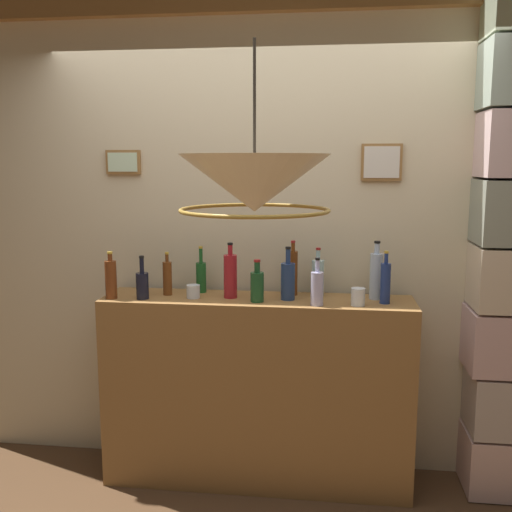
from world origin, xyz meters
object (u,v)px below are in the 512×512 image
(liquor_bottle_sherry, at_px, (111,279))
(liquor_bottle_rum, at_px, (385,282))
(liquor_bottle_mezcal, at_px, (293,272))
(liquor_bottle_gin, at_px, (317,288))
(liquor_bottle_tequila, at_px, (257,285))
(liquor_bottle_brandy, at_px, (318,277))
(glass_tumbler_rocks, at_px, (358,297))
(glass_tumbler_highball, at_px, (193,291))
(liquor_bottle_rye, at_px, (230,275))
(liquor_bottle_vodka, at_px, (288,280))
(liquor_bottle_bourbon, at_px, (142,284))
(pendant_lamp, at_px, (255,185))
(liquor_bottle_whiskey, at_px, (201,276))
(liquor_bottle_amaro, at_px, (376,275))
(liquor_bottle_vermouth, at_px, (167,278))

(liquor_bottle_sherry, distance_m, liquor_bottle_rum, 1.52)
(liquor_bottle_mezcal, relative_size, liquor_bottle_gin, 1.23)
(liquor_bottle_tequila, xyz_separation_m, liquor_bottle_gin, (0.33, -0.04, 0.01))
(liquor_bottle_tequila, height_order, liquor_bottle_brandy, liquor_bottle_brandy)
(liquor_bottle_sherry, relative_size, glass_tumbler_rocks, 2.81)
(liquor_bottle_brandy, relative_size, glass_tumbler_highball, 3.69)
(liquor_bottle_tequila, xyz_separation_m, liquor_bottle_rum, (0.69, 0.05, 0.03))
(liquor_bottle_rye, bearing_deg, liquor_bottle_vodka, -0.99)
(liquor_bottle_gin, height_order, glass_tumbler_highball, liquor_bottle_gin)
(liquor_bottle_tequila, bearing_deg, liquor_bottle_bourbon, -178.76)
(liquor_bottle_bourbon, bearing_deg, liquor_bottle_gin, -1.44)
(liquor_bottle_vodka, xyz_separation_m, pendant_lamp, (-0.08, -0.85, 0.56))
(liquor_bottle_bourbon, xyz_separation_m, liquor_bottle_tequila, (0.65, 0.01, 0.01))
(liquor_bottle_whiskey, relative_size, liquor_bottle_brandy, 0.98)
(liquor_bottle_bourbon, distance_m, liquor_bottle_amaro, 1.31)
(liquor_bottle_bourbon, distance_m, liquor_bottle_brandy, 0.99)
(liquor_bottle_tequila, distance_m, glass_tumbler_rocks, 0.55)
(liquor_bottle_whiskey, height_order, liquor_bottle_vermouth, liquor_bottle_whiskey)
(liquor_bottle_sherry, relative_size, liquor_bottle_mezcal, 0.84)
(liquor_bottle_rye, xyz_separation_m, liquor_bottle_vermouth, (-0.37, 0.02, -0.03))
(liquor_bottle_sherry, xyz_separation_m, liquor_bottle_gin, (1.15, -0.01, -0.02))
(liquor_bottle_rum, distance_m, liquor_bottle_mezcal, 0.53)
(liquor_bottle_amaro, bearing_deg, glass_tumbler_highball, -174.06)
(liquor_bottle_brandy, height_order, pendant_lamp, pendant_lamp)
(glass_tumbler_highball, bearing_deg, glass_tumbler_rocks, -3.64)
(liquor_bottle_sherry, distance_m, glass_tumbler_highball, 0.47)
(liquor_bottle_vodka, relative_size, liquor_bottle_mezcal, 0.94)
(liquor_bottle_amaro, relative_size, liquor_bottle_mezcal, 1.04)
(pendant_lamp, bearing_deg, glass_tumbler_highball, 118.91)
(liquor_bottle_amaro, height_order, liquor_bottle_gin, liquor_bottle_amaro)
(liquor_bottle_brandy, bearing_deg, liquor_bottle_amaro, -6.61)
(liquor_bottle_tequila, xyz_separation_m, liquor_bottle_vermouth, (-0.53, 0.10, 0.01))
(liquor_bottle_rum, relative_size, liquor_bottle_gin, 1.12)
(liquor_bottle_gin, relative_size, glass_tumbler_rocks, 2.73)
(liquor_bottle_bourbon, xyz_separation_m, liquor_bottle_gin, (0.97, -0.02, 0.01))
(liquor_bottle_whiskey, relative_size, glass_tumbler_highball, 3.63)
(liquor_bottle_sherry, distance_m, pendant_lamp, 1.31)
(liquor_bottle_sherry, distance_m, liquor_bottle_vodka, 0.99)
(liquor_bottle_tequila, distance_m, liquor_bottle_mezcal, 0.27)
(glass_tumbler_highball, bearing_deg, liquor_bottle_amaro, 5.94)
(liquor_bottle_rum, relative_size, liquor_bottle_vermouth, 1.15)
(liquor_bottle_vodka, distance_m, liquor_bottle_mezcal, 0.12)
(liquor_bottle_mezcal, xyz_separation_m, liquor_bottle_gin, (0.14, -0.23, -0.04))
(liquor_bottle_whiskey, distance_m, liquor_bottle_gin, 0.72)
(liquor_bottle_vodka, bearing_deg, liquor_bottle_amaro, 8.99)
(glass_tumbler_rocks, bearing_deg, liquor_bottle_brandy, 137.38)
(liquor_bottle_bourbon, xyz_separation_m, liquor_bottle_brandy, (0.97, 0.20, 0.03))
(liquor_bottle_rum, bearing_deg, liquor_bottle_brandy, 159.23)
(liquor_bottle_sherry, bearing_deg, liquor_bottle_tequila, 1.87)
(liquor_bottle_rye, relative_size, liquor_bottle_rum, 1.09)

